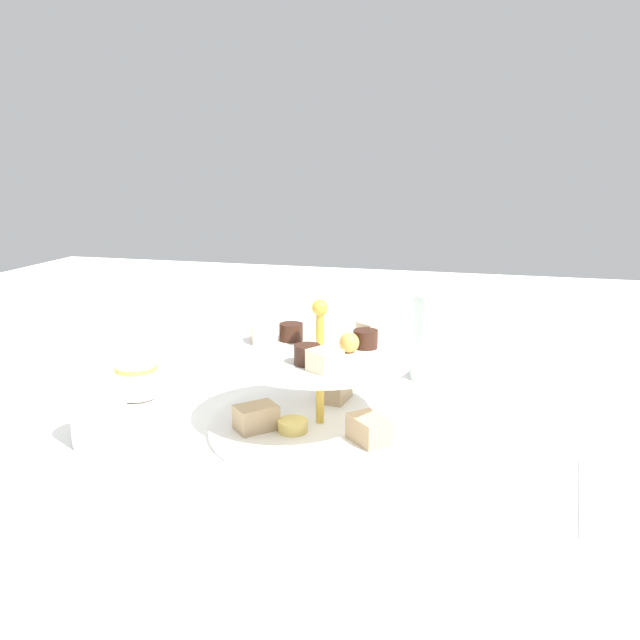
{
  "coord_description": "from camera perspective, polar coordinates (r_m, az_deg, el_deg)",
  "views": [
    {
      "loc": [
        0.71,
        0.19,
        0.32
      ],
      "look_at": [
        0.0,
        0.0,
        0.14
      ],
      "focal_mm": 36.14,
      "sensor_mm": 36.0,
      "label": 1
    }
  ],
  "objects": [
    {
      "name": "ground_plane",
      "position": [
        0.81,
        0.0,
        -9.69
      ],
      "size": [
        2.4,
        2.4,
        0.0
      ],
      "primitive_type": "plane",
      "color": "white"
    },
    {
      "name": "tiered_serving_stand",
      "position": [
        0.79,
        -0.0,
        -6.53
      ],
      "size": [
        0.27,
        0.27,
        0.17
      ],
      "color": "white",
      "rests_on": "ground_plane"
    },
    {
      "name": "water_glass_tall_right",
      "position": [
        0.98,
        10.01,
        -1.46
      ],
      "size": [
        0.07,
        0.07,
        0.13
      ],
      "primitive_type": "cylinder",
      "color": "silver",
      "rests_on": "ground_plane"
    },
    {
      "name": "water_glass_short_left",
      "position": [
        0.8,
        -18.98,
        -7.97
      ],
      "size": [
        0.06,
        0.06,
        0.07
      ],
      "primitive_type": "cylinder",
      "color": "silver",
      "rests_on": "ground_plane"
    },
    {
      "name": "teacup_with_saucer",
      "position": [
        0.93,
        -15.87,
        -5.38
      ],
      "size": [
        0.09,
        0.09,
        0.05
      ],
      "color": "white",
      "rests_on": "ground_plane"
    },
    {
      "name": "butter_knife_left",
      "position": [
        0.71,
        22.55,
        -14.07
      ],
      "size": [
        0.17,
        0.03,
        0.0
      ],
      "primitive_type": "cube",
      "rotation": [
        0.0,
        0.0,
        3.02
      ],
      "color": "silver",
      "rests_on": "ground_plane"
    },
    {
      "name": "butter_knife_right",
      "position": [
        1.08,
        -6.16,
        -3.41
      ],
      "size": [
        0.12,
        0.14,
        0.0
      ],
      "primitive_type": "cube",
      "rotation": [
        0.0,
        0.0,
        5.38
      ],
      "color": "silver",
      "rests_on": "ground_plane"
    }
  ]
}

